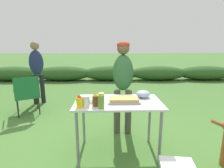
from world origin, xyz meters
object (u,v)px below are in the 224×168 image
object	(u,v)px
standing_person_in_dark_puffer	(37,67)
relish_jar	(101,101)
plate_stack	(95,99)
beer_bottle	(96,100)
folding_table	(118,107)
standing_person_with_beanie	(123,76)
paper_cup_stack	(86,101)
food_tray	(124,100)
mixing_bowl	(143,94)
camp_chair_green_behind_table	(27,93)
mustard_bottle	(80,101)

from	to	relation	value
standing_person_in_dark_puffer	relish_jar	bearing A→B (deg)	-81.93
relish_jar	plate_stack	bearing A→B (deg)	107.92
plate_stack	beer_bottle	bearing A→B (deg)	-85.15
folding_table	relish_jar	size ratio (longest dim) A/B	6.19
folding_table	standing_person_with_beanie	world-z (taller)	standing_person_with_beanie
standing_person_in_dark_puffer	beer_bottle	bearing A→B (deg)	-82.19
folding_table	plate_stack	distance (m)	0.31
paper_cup_stack	standing_person_in_dark_puffer	xyz separation A→B (m)	(-1.48, 2.32, 0.12)
folding_table	food_tray	size ratio (longest dim) A/B	2.72
paper_cup_stack	standing_person_in_dark_puffer	size ratio (longest dim) A/B	0.08
food_tray	standing_person_in_dark_puffer	size ratio (longest dim) A/B	0.26
folding_table	plate_stack	world-z (taller)	plate_stack
folding_table	food_tray	xyz separation A→B (m)	(0.07, -0.03, 0.10)
plate_stack	beer_bottle	distance (m)	0.19
folding_table	plate_stack	size ratio (longest dim) A/B	4.74
paper_cup_stack	standing_person_with_beanie	world-z (taller)	standing_person_with_beanie
beer_bottle	mixing_bowl	bearing A→B (deg)	27.75
plate_stack	standing_person_in_dark_puffer	size ratio (longest dim) A/B	0.15
folding_table	relish_jar	bearing A→B (deg)	-129.53
plate_stack	paper_cup_stack	world-z (taller)	paper_cup_stack
relish_jar	camp_chair_green_behind_table	size ratio (longest dim) A/B	0.21
folding_table	beer_bottle	distance (m)	0.36
paper_cup_stack	standing_person_in_dark_puffer	distance (m)	2.76
mustard_bottle	camp_chair_green_behind_table	world-z (taller)	mustard_bottle
plate_stack	camp_chair_green_behind_table	world-z (taller)	camp_chair_green_behind_table
food_tray	mustard_bottle	distance (m)	0.56
camp_chair_green_behind_table	standing_person_in_dark_puffer	bearing A→B (deg)	67.08
beer_bottle	mustard_bottle	bearing A→B (deg)	-164.35
mixing_bowl	beer_bottle	size ratio (longest dim) A/B	1.20
paper_cup_stack	standing_person_in_dark_puffer	world-z (taller)	standing_person_in_dark_puffer
standing_person_with_beanie	standing_person_in_dark_puffer	size ratio (longest dim) A/B	0.99
mustard_bottle	beer_bottle	xyz separation A→B (m)	(0.18, 0.05, 0.00)
folding_table	food_tray	world-z (taller)	food_tray
food_tray	camp_chair_green_behind_table	bearing A→B (deg)	142.94
standing_person_with_beanie	beer_bottle	bearing A→B (deg)	-111.15
food_tray	mustard_bottle	xyz separation A→B (m)	(-0.53, -0.19, 0.05)
standing_person_in_dark_puffer	food_tray	bearing A→B (deg)	-75.01
paper_cup_stack	mustard_bottle	bearing A→B (deg)	-152.08
standing_person_with_beanie	food_tray	bearing A→B (deg)	-90.00
folding_table	mustard_bottle	size ratio (longest dim) A/B	7.11
standing_person_with_beanie	standing_person_in_dark_puffer	distance (m)	2.47
plate_stack	relish_jar	distance (m)	0.28
mixing_bowl	standing_person_with_beanie	world-z (taller)	standing_person_with_beanie
camp_chair_green_behind_table	mustard_bottle	bearing A→B (deg)	-77.28
plate_stack	camp_chair_green_behind_table	size ratio (longest dim) A/B	0.28
food_tray	paper_cup_stack	size ratio (longest dim) A/B	3.17
food_tray	mustard_bottle	world-z (taller)	mustard_bottle
mustard_bottle	mixing_bowl	bearing A→B (deg)	25.22
food_tray	beer_bottle	world-z (taller)	beer_bottle
mustard_bottle	standing_person_with_beanie	size ratio (longest dim) A/B	0.10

